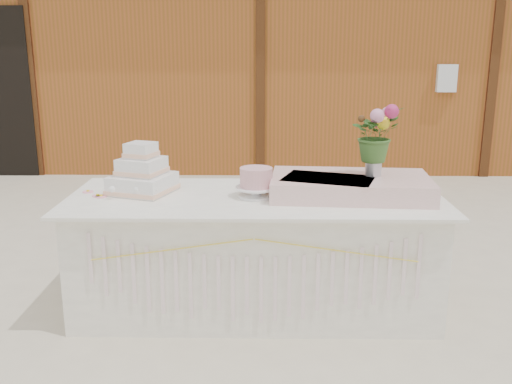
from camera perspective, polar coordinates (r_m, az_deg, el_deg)
ground at (r=3.93m, az=-0.07°, el=-11.34°), size 80.00×80.00×0.00m
barn at (r=9.53m, az=0.47°, el=14.25°), size 12.60×4.60×3.30m
cake_table at (r=3.77m, az=-0.07°, el=-6.06°), size 2.40×1.00×0.77m
wedding_cake at (r=3.79m, az=-11.31°, el=1.59°), size 0.46×0.46×0.33m
pink_cake_stand at (r=3.61m, az=0.02°, el=1.13°), size 0.26×0.26×0.19m
satin_runner at (r=3.71m, az=9.41°, el=0.60°), size 1.05×0.65×0.13m
flower_vase at (r=3.73m, az=11.68°, el=2.69°), size 0.10×0.10×0.14m
bouquet at (r=3.68m, az=11.87°, el=6.43°), size 0.41×0.40×0.35m
loose_flowers at (r=3.91m, az=-15.58°, el=0.15°), size 0.16×0.35×0.02m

